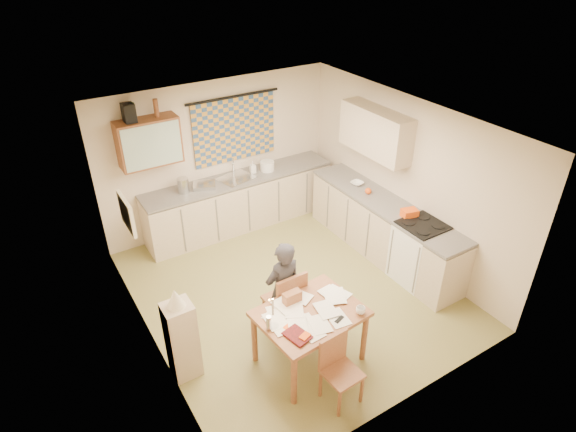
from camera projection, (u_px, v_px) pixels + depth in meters
floor at (291, 290)px, 6.94m from camera, size 4.00×4.50×0.02m
ceiling at (292, 124)px, 5.63m from camera, size 4.00×4.50×0.02m
wall_back at (219, 155)px, 7.93m from camera, size 4.00×0.02×2.50m
wall_front at (417, 318)px, 4.65m from camera, size 4.00×0.02×2.50m
wall_left at (140, 265)px, 5.38m from camera, size 0.02×4.50×2.50m
wall_right at (405, 179)px, 7.20m from camera, size 0.02×4.50×2.50m
window_blind at (235, 130)px, 7.83m from camera, size 1.45×0.03×1.05m
curtain_rod at (233, 97)px, 7.53m from camera, size 1.60×0.04×0.04m
wall_cabinet at (149, 142)px, 6.99m from camera, size 0.90×0.34×0.70m
wall_cabinet_glass at (153, 146)px, 6.87m from camera, size 0.84×0.02×0.64m
upper_cabinet_right at (375, 132)px, 7.20m from camera, size 0.34×1.30×0.70m
framed_print at (127, 214)px, 5.45m from camera, size 0.04×0.50×0.40m
print_canvas at (129, 213)px, 5.46m from camera, size 0.01×0.42×0.32m
counter_back at (241, 202)px, 8.21m from camera, size 3.30×0.62×0.92m
counter_right at (383, 229)px, 7.49m from camera, size 0.62×2.95×0.92m
stove at (418, 252)px, 6.93m from camera, size 0.61×0.61×0.94m
sink at (236, 181)px, 7.96m from camera, size 0.64×0.57×0.10m
tap at (233, 166)px, 8.02m from camera, size 0.04×0.04×0.28m
dish_rack at (204, 185)px, 7.67m from camera, size 0.44×0.41×0.06m
kettle at (183, 185)px, 7.46m from camera, size 0.19×0.19×0.24m
mixing_bowl at (267, 166)px, 8.17m from camera, size 0.26×0.26×0.16m
soap_bottle at (253, 167)px, 8.08m from camera, size 0.12×0.12×0.20m
bowl at (357, 183)px, 7.74m from camera, size 0.26×0.26×0.05m
orange_bag at (409, 213)px, 6.86m from camera, size 0.25×0.21×0.12m
fruit_orange at (368, 191)px, 7.46m from camera, size 0.10×0.10×0.10m
speaker at (129, 113)px, 6.65m from camera, size 0.16×0.20×0.26m
bottle_green at (133, 112)px, 6.67m from camera, size 0.08×0.08×0.26m
bottle_brown at (156, 108)px, 6.82m from camera, size 0.09×0.09×0.26m
dining_table at (309, 336)px, 5.63m from camera, size 1.24×0.98×0.75m
chair_far at (284, 311)px, 6.12m from camera, size 0.44×0.44×0.95m
chair_near at (340, 382)px, 5.22m from camera, size 0.39×0.39×0.82m
person at (283, 290)px, 5.89m from camera, size 0.52×0.37×1.36m
shelf_stand at (182, 340)px, 5.40m from camera, size 0.32×0.30×1.02m
lampshade at (175, 298)px, 5.08m from camera, size 0.20×0.20×0.22m
letter_rack at (292, 298)px, 5.53m from camera, size 0.22×0.10×0.16m
mug at (361, 310)px, 5.40m from camera, size 0.15×0.15×0.09m
magazine at (290, 341)px, 5.05m from camera, size 0.33×0.37×0.03m
book at (290, 333)px, 5.15m from camera, size 0.29×0.31×0.02m
orange_box at (305, 337)px, 5.09m from camera, size 0.14×0.12×0.04m
eyeglasses at (339, 320)px, 5.33m from camera, size 0.14×0.08×0.02m
candle_holder at (269, 323)px, 5.17m from camera, size 0.08×0.08×0.18m
candle at (273, 307)px, 5.09m from camera, size 0.03×0.03×0.22m
candle_flame at (269, 300)px, 5.00m from camera, size 0.02×0.02×0.02m
papers at (308, 311)px, 5.44m from camera, size 1.13×0.87×0.03m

